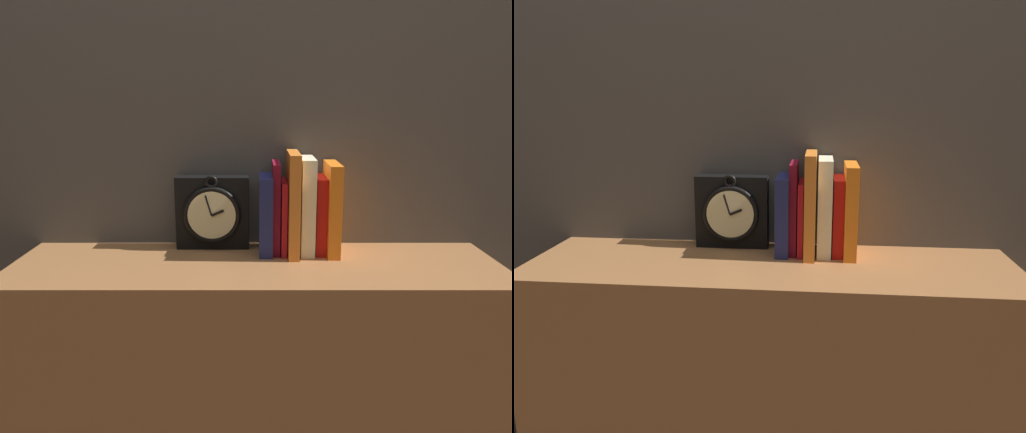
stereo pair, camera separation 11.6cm
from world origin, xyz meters
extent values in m
cube|color=#47423D|center=(0.00, 0.19, 1.30)|extent=(6.00, 0.05, 2.60)
cube|color=#936038|center=(0.00, 0.00, 0.35)|extent=(1.17, 0.34, 0.70)
cube|color=black|center=(-0.11, 0.13, 0.79)|extent=(0.19, 0.05, 0.19)
torus|color=black|center=(-0.11, 0.10, 0.79)|extent=(0.15, 0.01, 0.15)
cylinder|color=beige|center=(-0.11, 0.10, 0.79)|extent=(0.12, 0.01, 0.12)
cube|color=black|center=(-0.10, 0.09, 0.80)|extent=(0.03, 0.00, 0.02)
cube|color=black|center=(-0.12, 0.09, 0.82)|extent=(0.02, 0.00, 0.05)
torus|color=black|center=(-0.11, 0.10, 0.88)|extent=(0.03, 0.01, 0.03)
cube|color=navy|center=(0.02, 0.09, 0.80)|extent=(0.03, 0.13, 0.20)
cube|color=maroon|center=(0.05, 0.10, 0.81)|extent=(0.02, 0.12, 0.23)
cube|color=red|center=(0.07, 0.10, 0.79)|extent=(0.01, 0.12, 0.18)
cube|color=orange|center=(0.09, 0.08, 0.83)|extent=(0.03, 0.15, 0.26)
cube|color=beige|center=(0.13, 0.10, 0.82)|extent=(0.03, 0.13, 0.24)
cube|color=red|center=(0.16, 0.10, 0.80)|extent=(0.03, 0.12, 0.19)
cube|color=orange|center=(0.19, 0.09, 0.81)|extent=(0.03, 0.14, 0.23)
camera|label=1|loc=(0.00, -1.13, 1.09)|focal=35.00mm
camera|label=2|loc=(0.11, -1.12, 1.09)|focal=35.00mm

